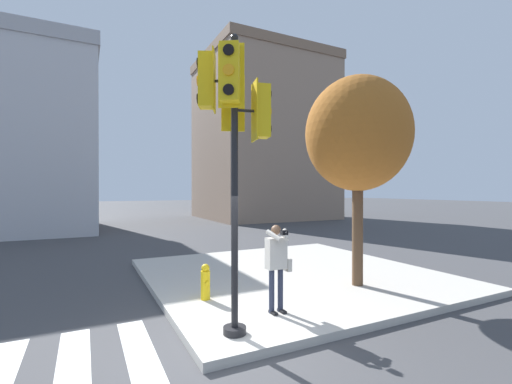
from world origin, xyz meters
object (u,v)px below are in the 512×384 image
at_px(person_photographer, 277,260).
at_px(street_tree, 358,135).
at_px(traffic_signal_pole, 233,119).
at_px(fire_hydrant, 205,282).

height_order(person_photographer, street_tree, street_tree).
bearing_deg(traffic_signal_pole, person_photographer, 24.57).
xyz_separation_m(traffic_signal_pole, street_tree, (4.01, 1.30, 0.21)).
relative_size(person_photographer, street_tree, 0.33).
height_order(traffic_signal_pole, fire_hydrant, traffic_signal_pole).
relative_size(traffic_signal_pole, street_tree, 0.95).
distance_m(traffic_signal_pole, person_photographer, 2.90).
height_order(street_tree, fire_hydrant, street_tree).
relative_size(street_tree, fire_hydrant, 6.76).
distance_m(person_photographer, street_tree, 4.07).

